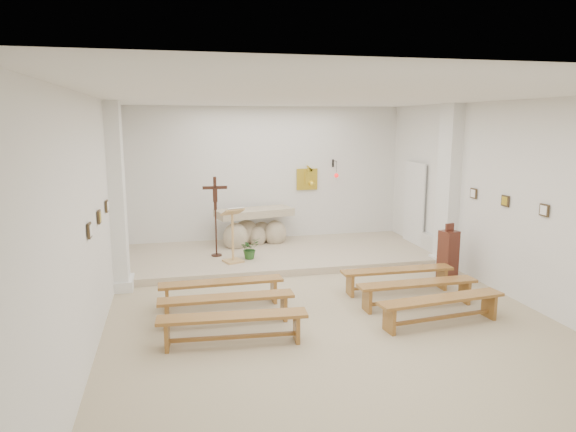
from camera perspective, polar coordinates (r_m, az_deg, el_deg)
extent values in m
cube|color=tan|center=(8.77, 3.89, -10.49)|extent=(7.00, 10.00, 0.00)
cube|color=silver|center=(8.02, -20.56, -0.14)|extent=(0.02, 10.00, 3.50)
cube|color=silver|center=(9.89, 23.77, 1.55)|extent=(0.02, 10.00, 3.50)
cube|color=silver|center=(13.11, -2.35, 4.44)|extent=(7.00, 0.02, 3.50)
cube|color=silver|center=(8.19, 4.20, 12.95)|extent=(7.00, 10.00, 0.02)
cube|color=#BBA590|center=(11.97, -0.97, -4.30)|extent=(6.98, 3.00, 0.15)
cube|color=white|center=(9.97, -18.43, 1.97)|extent=(0.26, 0.55, 3.50)
cube|color=white|center=(11.48, 17.36, 3.10)|extent=(0.26, 0.55, 3.50)
cube|color=gold|center=(13.32, 2.13, 4.11)|extent=(0.55, 0.04, 0.55)
cube|color=black|center=(13.49, 5.02, 5.86)|extent=(0.04, 0.02, 0.20)
cylinder|color=black|center=(13.35, 5.22, 6.11)|extent=(0.02, 0.30, 0.02)
cylinder|color=black|center=(13.22, 5.41, 5.32)|extent=(0.01, 0.01, 0.34)
sphere|color=red|center=(13.24, 5.40, 4.50)|extent=(0.11, 0.11, 0.11)
cube|color=#3B2D1A|center=(7.24, -21.19, -1.51)|extent=(0.03, 0.20, 0.20)
cube|color=#3B2D1A|center=(8.22, -20.23, -0.09)|extent=(0.03, 0.20, 0.20)
cube|color=#3B2D1A|center=(9.19, -19.48, 1.03)|extent=(0.03, 0.20, 0.20)
cube|color=#3B2D1A|center=(9.26, 26.59, 0.58)|extent=(0.03, 0.20, 0.20)
cube|color=#3B2D1A|center=(10.04, 22.99, 1.56)|extent=(0.03, 0.20, 0.20)
cube|color=#3B2D1A|center=(10.86, 19.92, 2.38)|extent=(0.03, 0.20, 0.20)
cube|color=silver|center=(10.95, -17.96, -5.19)|extent=(0.10, 0.85, 0.52)
cube|color=silver|center=(12.37, 15.60, -3.28)|extent=(0.10, 0.85, 0.52)
ellipsoid|color=#C4B396|center=(12.33, -5.84, -2.34)|extent=(0.60, 0.51, 0.68)
ellipsoid|color=#C4B396|center=(12.75, -1.44, -1.93)|extent=(0.56, 0.48, 0.64)
ellipsoid|color=#C4B396|center=(12.76, -4.67, -1.79)|extent=(0.64, 0.55, 0.60)
ellipsoid|color=#C4B396|center=(12.90, -2.95, -1.88)|extent=(0.52, 0.44, 0.56)
ellipsoid|color=#C4B396|center=(12.65, -3.43, -2.29)|extent=(0.44, 0.38, 0.52)
cube|color=#C4B396|center=(12.55, -3.76, 0.38)|extent=(1.97, 1.12, 0.18)
cube|color=tan|center=(11.14, -6.11, -4.99)|extent=(0.47, 0.47, 0.04)
cylinder|color=tan|center=(11.02, -6.16, -2.48)|extent=(0.05, 0.05, 1.04)
cube|color=tan|center=(10.88, -6.17, 0.44)|extent=(0.52, 0.45, 0.17)
cube|color=white|center=(10.84, -6.08, 0.68)|extent=(0.44, 0.37, 0.13)
cylinder|color=#341910|center=(11.69, -7.94, -4.32)|extent=(0.23, 0.23, 0.03)
cylinder|color=#341910|center=(11.57, -8.00, -1.81)|extent=(0.04, 0.04, 1.08)
cube|color=#341910|center=(11.41, -8.11, 2.51)|extent=(0.07, 0.05, 0.73)
cube|color=#341910|center=(11.39, -8.13, 3.14)|extent=(0.54, 0.07, 0.07)
cube|color=#341910|center=(11.39, -8.10, 2.34)|extent=(0.10, 0.04, 0.31)
imported|color=#285622|center=(11.32, -4.27, -3.61)|extent=(0.54, 0.52, 0.46)
cube|color=#4E2316|center=(10.78, 17.35, -4.16)|extent=(0.38, 0.38, 0.99)
cube|color=#4E2316|center=(10.65, 17.52, -1.21)|extent=(0.20, 0.10, 0.16)
cube|color=olive|center=(8.92, -7.42, -7.31)|extent=(2.12, 0.36, 0.05)
cube|color=olive|center=(8.94, -13.28, -8.95)|extent=(0.06, 0.31, 0.40)
cube|color=olive|center=(9.12, -1.61, -8.27)|extent=(0.06, 0.31, 0.40)
cube|color=olive|center=(9.02, -7.37, -9.17)|extent=(1.78, 0.08, 0.05)
cube|color=olive|center=(9.75, 12.05, -5.89)|extent=(2.12, 0.36, 0.05)
cube|color=olive|center=(9.49, 6.92, -7.59)|extent=(0.06, 0.31, 0.40)
cube|color=olive|center=(10.22, 16.72, -6.64)|extent=(0.06, 0.31, 0.40)
cube|color=olive|center=(9.84, 11.98, -7.61)|extent=(1.78, 0.08, 0.05)
cube|color=olive|center=(8.16, -6.85, -9.01)|extent=(2.12, 0.37, 0.05)
cube|color=olive|center=(8.21, -13.29, -10.73)|extent=(0.06, 0.31, 0.40)
cube|color=olive|center=(8.36, -0.47, -10.06)|extent=(0.06, 0.31, 0.40)
cube|color=olive|center=(8.27, -6.80, -11.02)|extent=(1.78, 0.09, 0.05)
cube|color=olive|center=(9.07, 14.20, -7.25)|extent=(2.12, 0.37, 0.05)
cube|color=olive|center=(8.76, 8.77, -9.21)|extent=(0.06, 0.31, 0.40)
cube|color=olive|center=(9.58, 19.02, -7.92)|extent=(0.06, 0.31, 0.40)
cube|color=olive|center=(9.16, 14.11, -9.08)|extent=(1.78, 0.08, 0.05)
cube|color=olive|center=(7.41, -6.16, -11.05)|extent=(2.14, 0.49, 0.05)
cube|color=olive|center=(7.52, -13.28, -12.79)|extent=(0.08, 0.31, 0.40)
cube|color=olive|center=(7.58, 0.95, -12.28)|extent=(0.08, 0.31, 0.40)
cube|color=olive|center=(7.53, -6.11, -13.23)|extent=(1.78, 0.19, 0.05)
cube|color=olive|center=(8.40, 16.72, -8.82)|extent=(2.14, 0.56, 0.05)
cube|color=olive|center=(8.00, 11.19, -11.24)|extent=(0.09, 0.31, 0.40)
cube|color=olive|center=(9.01, 21.44, -9.26)|extent=(0.09, 0.31, 0.40)
cube|color=olive|center=(8.50, 16.60, -10.78)|extent=(1.78, 0.24, 0.05)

